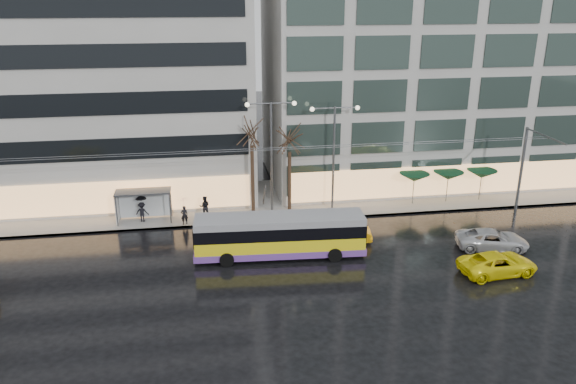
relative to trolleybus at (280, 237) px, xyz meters
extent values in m
plane|color=black|center=(-1.54, -3.12, -1.44)|extent=(140.00, 140.00, 0.00)
cube|color=gray|center=(0.46, 10.88, -1.36)|extent=(80.00, 10.00, 0.15)
cube|color=slate|center=(0.46, 5.93, -1.36)|extent=(80.00, 0.10, 0.15)
cube|color=#A3A19C|center=(-17.54, 15.88, 9.71)|extent=(34.00, 14.00, 22.00)
cube|color=#A3A19C|center=(17.46, 15.88, 11.21)|extent=(32.00, 14.00, 25.00)
cube|color=yellow|center=(0.00, 0.00, -0.44)|extent=(11.46, 3.03, 1.42)
cube|color=#6B3D99|center=(0.00, 0.00, -0.92)|extent=(11.50, 3.07, 0.47)
cube|color=black|center=(0.00, 0.00, 0.60)|extent=(11.48, 3.05, 0.85)
cube|color=gray|center=(0.00, 0.00, 1.26)|extent=(11.46, 3.03, 0.47)
cube|color=black|center=(5.69, -0.34, 0.45)|extent=(0.18, 2.17, 1.23)
cube|color=black|center=(-5.69, 0.34, 0.45)|extent=(0.18, 2.17, 1.23)
cylinder|color=black|center=(3.65, 0.97, -0.96)|extent=(0.96, 0.39, 0.94)
cylinder|color=black|center=(3.51, -1.39, -0.96)|extent=(0.96, 0.39, 0.94)
cylinder|color=black|center=(-3.51, 1.39, -0.96)|extent=(0.96, 0.39, 0.94)
cylinder|color=black|center=(-3.65, -0.97, -0.96)|extent=(0.96, 0.39, 0.94)
cylinder|color=#595B60|center=(-0.89, 0.95, 2.63)|extent=(0.26, 3.51, 2.49)
cylinder|color=#595B60|center=(-0.86, 1.42, 2.63)|extent=(0.26, 3.51, 2.49)
cylinder|color=#595B60|center=(20.46, 5.38, 2.06)|extent=(0.24, 0.24, 7.00)
cube|color=#595B60|center=(20.46, 2.88, 5.46)|extent=(0.10, 5.00, 0.10)
cylinder|color=#595B60|center=(-0.54, 2.63, 5.36)|extent=(42.00, 0.04, 0.04)
cylinder|color=#595B60|center=(-0.54, 3.13, 5.36)|extent=(42.00, 0.04, 0.04)
cube|color=#595B60|center=(-9.54, 7.38, 1.16)|extent=(4.20, 1.60, 0.12)
cube|color=silver|center=(-9.54, 8.08, -0.09)|extent=(4.00, 0.05, 2.20)
cube|color=white|center=(-11.59, 7.38, -0.09)|extent=(0.10, 1.40, 2.20)
cylinder|color=#595B60|center=(-11.54, 6.68, -0.09)|extent=(0.10, 0.10, 2.40)
cylinder|color=#595B60|center=(-11.54, 8.08, -0.09)|extent=(0.10, 0.10, 2.40)
cylinder|color=#595B60|center=(-7.54, 6.68, -0.09)|extent=(0.10, 0.10, 2.40)
cylinder|color=#595B60|center=(-7.54, 8.08, -0.09)|extent=(0.10, 0.10, 2.40)
cylinder|color=#595B60|center=(0.46, 7.68, 3.21)|extent=(0.18, 0.18, 9.00)
cylinder|color=#595B60|center=(-0.44, 7.68, 7.61)|extent=(1.80, 0.10, 0.10)
cylinder|color=#595B60|center=(1.36, 7.68, 7.61)|extent=(1.80, 0.10, 0.10)
sphere|color=#FFF2CC|center=(-1.34, 7.68, 7.56)|extent=(0.36, 0.36, 0.36)
sphere|color=#FFF2CC|center=(2.26, 7.68, 7.56)|extent=(0.36, 0.36, 0.36)
cylinder|color=#595B60|center=(5.46, 7.68, 2.96)|extent=(0.18, 0.18, 8.50)
cylinder|color=#595B60|center=(4.56, 7.68, 7.11)|extent=(1.80, 0.10, 0.10)
cylinder|color=#595B60|center=(6.36, 7.68, 7.11)|extent=(1.80, 0.10, 0.10)
sphere|color=#FFF2CC|center=(3.66, 7.68, 7.06)|extent=(0.36, 0.36, 0.36)
sphere|color=#FFF2CC|center=(7.26, 7.68, 7.06)|extent=(0.36, 0.36, 0.36)
cylinder|color=black|center=(-1.04, 7.88, 1.51)|extent=(0.28, 0.28, 5.60)
cylinder|color=black|center=(1.96, 8.08, 1.16)|extent=(0.28, 0.28, 4.90)
cylinder|color=#595B60|center=(12.46, 7.88, -0.19)|extent=(0.06, 0.06, 2.20)
cone|color=#103B20|center=(12.46, 7.88, 1.01)|extent=(2.50, 2.50, 0.70)
cylinder|color=#595B60|center=(15.46, 7.88, -0.19)|extent=(0.06, 0.06, 2.20)
cone|color=#103B20|center=(15.46, 7.88, 1.01)|extent=(2.50, 2.50, 0.70)
cylinder|color=#595B60|center=(18.46, 7.88, -0.19)|extent=(0.06, 0.06, 2.20)
cone|color=#103B20|center=(18.46, 7.88, 1.01)|extent=(2.50, 2.50, 0.70)
imported|color=#FFA90D|center=(4.65, 1.80, -0.69)|extent=(4.73, 2.30, 1.49)
imported|color=#FFEB0D|center=(13.38, -4.67, -0.74)|extent=(5.21, 2.75, 1.40)
imported|color=#B7B7BC|center=(14.86, -1.15, -0.75)|extent=(5.31, 3.31, 1.37)
imported|color=black|center=(-6.49, 6.28, -0.54)|extent=(0.60, 0.44, 1.50)
imported|color=#EA4EBB|center=(-6.49, 6.28, 0.46)|extent=(1.11, 1.12, 0.88)
imported|color=black|center=(-4.92, 7.62, -0.43)|extent=(0.85, 0.67, 1.71)
imported|color=black|center=(-9.73, 7.37, -0.49)|extent=(1.13, 0.80, 1.59)
imported|color=black|center=(-9.73, 7.37, 0.46)|extent=(0.98, 0.98, 0.72)
camera|label=1|loc=(-4.84, -34.28, 15.64)|focal=35.00mm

